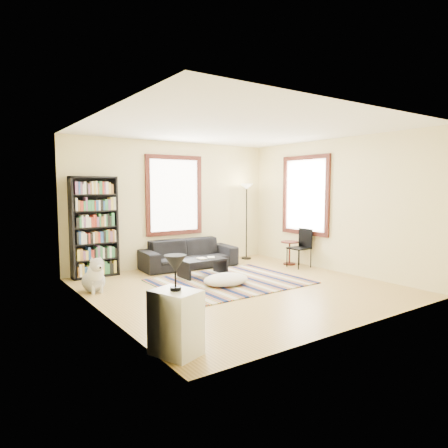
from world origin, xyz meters
TOP-DOWN VIEW (x-y plane):
  - floor at (0.00, 0.00)m, footprint 5.00×5.00m
  - ceiling at (0.00, 0.00)m, footprint 5.00×5.00m
  - wall_back at (0.00, 2.55)m, footprint 5.00×0.10m
  - wall_front at (0.00, -2.55)m, footprint 5.00×0.10m
  - wall_left at (-2.55, 0.00)m, footprint 0.10×5.00m
  - wall_right at (2.55, 0.00)m, footprint 0.10×5.00m
  - window_back at (0.00, 2.47)m, footprint 1.20×0.06m
  - window_right at (2.47, 0.80)m, footprint 0.06×1.20m
  - rug at (0.08, 0.43)m, footprint 2.66×2.13m
  - sofa at (0.12, 2.05)m, footprint 2.18×0.99m
  - bookshelf at (-1.87, 2.32)m, footprint 0.90×0.30m
  - coffee_table at (-0.10, 1.09)m, footprint 1.00×0.71m
  - book_a at (-0.20, 1.09)m, footprint 0.17×0.22m
  - book_b at (0.05, 1.14)m, footprint 0.22×0.24m
  - floor_cushion at (-0.14, 0.24)m, footprint 1.00×0.84m
  - floor_lamp at (1.83, 2.15)m, footprint 0.31×0.31m
  - side_table at (2.20, 1.01)m, footprint 0.48×0.48m
  - folding_chair at (2.15, 0.66)m, footprint 0.43×0.41m
  - white_cabinet at (-2.30, -1.90)m, footprint 0.52×0.60m
  - table_lamp at (-2.30, -1.90)m, footprint 0.28×0.28m
  - dog at (-2.24, 1.20)m, footprint 0.45×0.62m

SIDE VIEW (x-z plane):
  - floor at x=0.00m, z-range -0.10..0.00m
  - rug at x=0.08m, z-range 0.00..0.02m
  - floor_cushion at x=-0.14m, z-range 0.00..0.22m
  - coffee_table at x=-0.10m, z-range 0.00..0.36m
  - side_table at x=2.20m, z-range 0.00..0.54m
  - dog at x=-2.24m, z-range 0.00..0.61m
  - sofa at x=0.12m, z-range 0.00..0.62m
  - white_cabinet at x=-2.30m, z-range 0.00..0.70m
  - book_b at x=0.05m, z-range 0.36..0.37m
  - book_a at x=-0.20m, z-range 0.36..0.38m
  - folding_chair at x=2.15m, z-range 0.00..0.86m
  - table_lamp at x=-2.30m, z-range 0.70..1.08m
  - floor_lamp at x=1.83m, z-range 0.00..1.86m
  - bookshelf at x=-1.87m, z-range 0.00..2.00m
  - wall_back at x=0.00m, z-range 0.00..2.80m
  - wall_front at x=0.00m, z-range 0.00..2.80m
  - wall_left at x=-2.55m, z-range 0.00..2.80m
  - wall_right at x=2.55m, z-range 0.00..2.80m
  - window_back at x=0.00m, z-range 0.80..2.40m
  - window_right at x=2.47m, z-range 0.80..2.40m
  - ceiling at x=0.00m, z-range 2.80..2.90m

